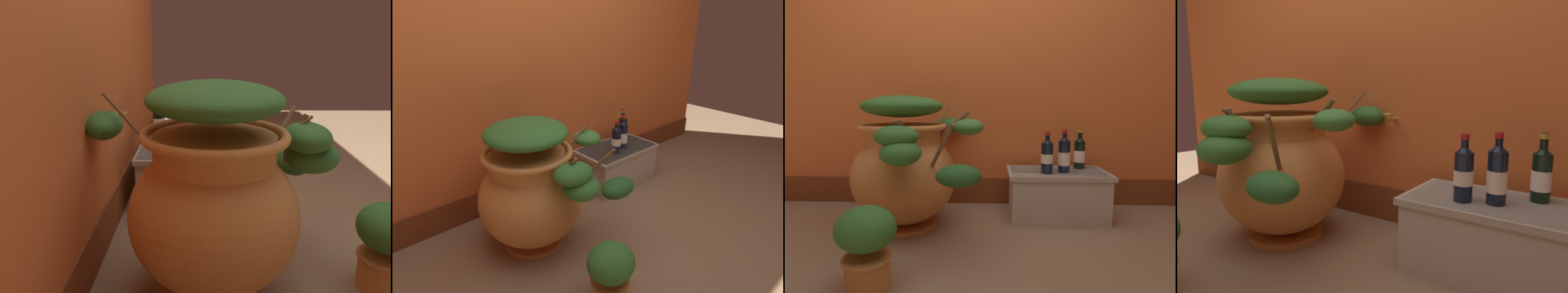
% 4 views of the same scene
% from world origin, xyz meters
% --- Properties ---
extents(ground_plane, '(7.00, 7.00, 0.00)m').
position_xyz_m(ground_plane, '(0.00, 0.00, 0.00)').
color(ground_plane, '#896B4C').
extents(back_wall, '(4.40, 0.33, 2.60)m').
position_xyz_m(back_wall, '(0.00, 1.20, 1.29)').
color(back_wall, '#D6662D').
rests_on(back_wall, ground_plane).
extents(terracotta_urn, '(0.84, 1.03, 0.86)m').
position_xyz_m(terracotta_urn, '(-0.38, 0.57, 0.42)').
color(terracotta_urn, '#CC7F3D').
rests_on(terracotta_urn, ground_plane).
extents(stone_ledge, '(0.69, 0.41, 0.33)m').
position_xyz_m(stone_ledge, '(0.63, 0.81, 0.18)').
color(stone_ledge, beige).
rests_on(stone_ledge, ground_plane).
extents(wine_bottle_left, '(0.08, 0.08, 0.28)m').
position_xyz_m(wine_bottle_left, '(0.55, 0.73, 0.46)').
color(wine_bottle_left, black).
rests_on(wine_bottle_left, stone_ledge).
extents(wine_bottle_middle, '(0.08, 0.08, 0.29)m').
position_xyz_m(wine_bottle_middle, '(0.81, 0.91, 0.45)').
color(wine_bottle_middle, black).
rests_on(wine_bottle_middle, stone_ledge).
extents(wine_bottle_right, '(0.08, 0.08, 0.29)m').
position_xyz_m(wine_bottle_right, '(0.67, 0.78, 0.46)').
color(wine_bottle_right, black).
rests_on(wine_bottle_right, stone_ledge).
extents(potted_shrub, '(0.26, 0.24, 0.37)m').
position_xyz_m(potted_shrub, '(-0.36, -0.11, 0.21)').
color(potted_shrub, '#CC7F3D').
rests_on(potted_shrub, ground_plane).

